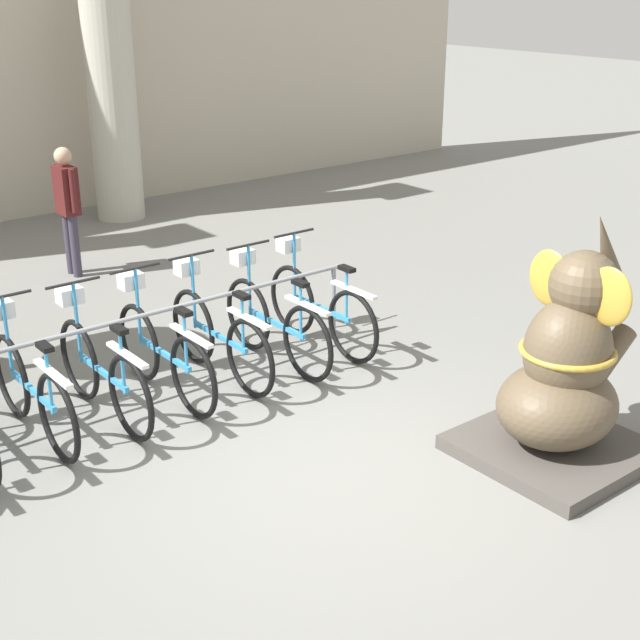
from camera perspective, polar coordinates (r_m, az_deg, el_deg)
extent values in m
plane|color=slate|center=(6.83, 0.21, -9.45)|extent=(60.00, 60.00, 0.00)
cylinder|color=#BCB7A8|center=(13.53, -13.44, 16.70)|extent=(0.71, 0.71, 5.00)
cylinder|color=gray|center=(9.01, 0.86, 1.12)|extent=(0.05, 0.05, 0.75)
cylinder|color=gray|center=(7.60, -14.47, -0.54)|extent=(5.30, 0.04, 0.04)
torus|color=black|center=(7.86, -19.14, -3.42)|extent=(0.05, 0.72, 0.72)
torus|color=black|center=(7.04, -16.40, -6.06)|extent=(0.05, 0.72, 0.72)
cube|color=#338CC6|center=(7.43, -17.89, -4.32)|extent=(0.04, 0.86, 0.04)
cube|color=silver|center=(6.88, -16.73, -3.29)|extent=(0.06, 0.60, 0.03)
cylinder|color=#338CC6|center=(7.01, -16.95, -3.81)|extent=(0.03, 0.03, 0.54)
cube|color=black|center=(6.90, -17.21, -1.65)|extent=(0.08, 0.18, 0.04)
cylinder|color=#338CC6|center=(7.69, -19.36, -1.10)|extent=(0.03, 0.03, 0.72)
cylinder|color=black|center=(7.56, -19.69, 1.41)|extent=(0.48, 0.03, 0.03)
cube|color=silver|center=(7.70, -19.81, 0.63)|extent=(0.20, 0.16, 0.14)
torus|color=black|center=(8.01, -15.15, -2.46)|extent=(0.05, 0.72, 0.72)
torus|color=black|center=(7.22, -12.01, -4.92)|extent=(0.05, 0.72, 0.72)
cube|color=#338CC6|center=(7.59, -13.70, -3.29)|extent=(0.04, 0.86, 0.04)
cube|color=silver|center=(7.06, -12.25, -2.19)|extent=(0.06, 0.60, 0.03)
cylinder|color=#338CC6|center=(7.19, -12.54, -2.72)|extent=(0.03, 0.03, 0.54)
cube|color=black|center=(7.08, -12.73, -0.59)|extent=(0.08, 0.18, 0.04)
cylinder|color=#338CC6|center=(7.85, -15.28, -0.16)|extent=(0.03, 0.03, 0.72)
cylinder|color=black|center=(7.72, -15.54, 2.31)|extent=(0.48, 0.03, 0.03)
cube|color=silver|center=(7.86, -15.73, 1.53)|extent=(0.20, 0.16, 0.14)
torus|color=black|center=(8.25, -11.51, -1.40)|extent=(0.05, 0.72, 0.72)
torus|color=black|center=(7.48, -8.10, -3.66)|extent=(0.05, 0.72, 0.72)
cube|color=#338CC6|center=(7.84, -9.92, -2.14)|extent=(0.04, 0.86, 0.04)
cube|color=silver|center=(7.33, -8.25, -1.01)|extent=(0.06, 0.60, 0.03)
cylinder|color=#338CC6|center=(7.45, -8.60, -1.54)|extent=(0.03, 0.03, 0.54)
cube|color=black|center=(7.34, -8.73, 0.53)|extent=(0.08, 0.18, 0.04)
cylinder|color=#338CC6|center=(8.09, -11.57, 0.84)|extent=(0.03, 0.03, 0.72)
cylinder|color=black|center=(7.97, -11.76, 3.25)|extent=(0.48, 0.03, 0.03)
cube|color=silver|center=(8.10, -12.01, 2.48)|extent=(0.20, 0.16, 0.14)
torus|color=black|center=(8.53, -8.12, -0.40)|extent=(0.05, 0.72, 0.72)
torus|color=black|center=(7.78, -4.50, -2.47)|extent=(0.05, 0.72, 0.72)
cube|color=#338CC6|center=(8.13, -6.41, -1.06)|extent=(0.04, 0.86, 0.04)
cube|color=silver|center=(7.64, -4.58, 0.11)|extent=(0.06, 0.60, 0.03)
cylinder|color=#338CC6|center=(7.75, -4.97, -0.42)|extent=(0.03, 0.03, 0.54)
cube|color=black|center=(7.65, -5.04, 1.58)|extent=(0.08, 0.18, 0.04)
cylinder|color=#338CC6|center=(8.37, -8.11, 1.79)|extent=(0.03, 0.03, 0.72)
cylinder|color=black|center=(8.26, -8.23, 4.13)|extent=(0.48, 0.03, 0.03)
cube|color=silver|center=(8.39, -8.53, 3.38)|extent=(0.20, 0.16, 0.14)
torus|color=black|center=(8.77, -4.63, 0.38)|extent=(0.05, 0.72, 0.72)
torus|color=black|center=(8.05, -0.80, -1.55)|extent=(0.05, 0.72, 0.72)
cube|color=#338CC6|center=(8.39, -2.80, -0.23)|extent=(0.04, 0.86, 0.04)
cube|color=silver|center=(7.91, -0.82, 0.95)|extent=(0.06, 0.60, 0.03)
cylinder|color=#338CC6|center=(8.02, -1.25, 0.43)|extent=(0.03, 0.03, 0.54)
cube|color=black|center=(7.92, -1.27, 2.37)|extent=(0.08, 0.18, 0.04)
cylinder|color=#338CC6|center=(8.62, -4.55, 2.52)|extent=(0.03, 0.03, 0.72)
cylinder|color=black|center=(8.51, -4.62, 4.80)|extent=(0.48, 0.03, 0.03)
cube|color=silver|center=(8.63, -4.97, 4.06)|extent=(0.20, 0.16, 0.14)
torus|color=black|center=(9.13, -1.78, 1.31)|extent=(0.05, 0.72, 0.72)
torus|color=black|center=(8.43, 2.12, -0.45)|extent=(0.05, 0.72, 0.72)
cube|color=#338CC6|center=(8.76, 0.10, 0.77)|extent=(0.04, 0.86, 0.04)
cube|color=silver|center=(8.30, 2.16, 1.95)|extent=(0.06, 0.60, 0.03)
cylinder|color=#338CC6|center=(8.41, 1.71, 1.44)|extent=(0.03, 0.03, 0.54)
cube|color=black|center=(8.31, 1.73, 3.30)|extent=(0.08, 0.18, 0.04)
cylinder|color=#338CC6|center=(8.98, -1.65, 3.38)|extent=(0.03, 0.03, 0.72)
cylinder|color=black|center=(8.88, -1.67, 5.58)|extent=(0.48, 0.03, 0.03)
cube|color=silver|center=(8.99, -2.05, 4.86)|extent=(0.20, 0.16, 0.14)
cube|color=#4C4742|center=(7.21, 14.64, -7.93)|extent=(1.27, 1.27, 0.11)
ellipsoid|color=brown|center=(7.04, 14.93, -5.26)|extent=(0.98, 0.87, 0.64)
ellipsoid|color=brown|center=(6.90, 15.56, -1.90)|extent=(0.70, 0.64, 0.81)
sphere|color=brown|center=(6.82, 16.56, 2.15)|extent=(0.52, 0.52, 0.52)
ellipsoid|color=#B79333|center=(6.91, 14.48, 2.62)|extent=(0.08, 0.37, 0.44)
ellipsoid|color=#B79333|center=(6.63, 18.02, 1.43)|extent=(0.08, 0.37, 0.44)
cone|color=brown|center=(6.93, 17.87, 4.27)|extent=(0.44, 0.19, 0.65)
cylinder|color=brown|center=(7.25, 16.09, -1.54)|extent=(0.52, 0.17, 0.46)
cylinder|color=brown|center=(7.11, 17.96, -2.24)|extent=(0.52, 0.17, 0.46)
torus|color=#B79333|center=(6.90, 15.56, -1.90)|extent=(0.72, 0.72, 0.05)
cylinder|color=#383342|center=(11.38, -15.76, 4.76)|extent=(0.11, 0.11, 0.77)
cylinder|color=#383342|center=(11.23, -15.41, 4.58)|extent=(0.11, 0.11, 0.77)
cube|color=#4C1919|center=(11.14, -15.93, 7.98)|extent=(0.20, 0.32, 0.58)
sphere|color=tan|center=(11.06, -16.15, 10.05)|extent=(0.21, 0.21, 0.21)
cylinder|color=#4C1919|center=(11.32, -16.35, 8.29)|extent=(0.07, 0.07, 0.52)
cylinder|color=#4C1919|center=(10.95, -15.52, 7.95)|extent=(0.07, 0.07, 0.52)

